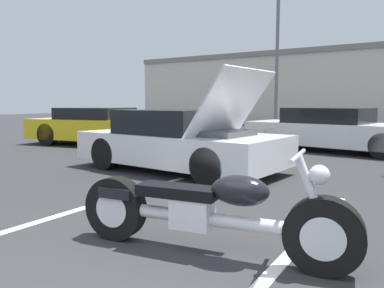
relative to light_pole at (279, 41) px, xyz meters
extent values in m
cube|color=white|center=(3.04, -15.86, -4.47)|extent=(0.12, 4.87, 0.01)
cube|color=white|center=(5.72, -15.86, -4.47)|extent=(0.12, 4.87, 0.01)
cylinder|color=slate|center=(-0.07, 0.00, -0.39)|extent=(0.18, 0.18, 8.17)
cylinder|color=black|center=(6.05, -15.96, -4.16)|extent=(0.64, 0.25, 0.62)
cylinder|color=black|center=(4.15, -16.26, -4.16)|extent=(0.64, 0.25, 0.62)
cylinder|color=silver|center=(6.05, -15.96, -4.16)|extent=(0.36, 0.22, 0.34)
cylinder|color=silver|center=(4.15, -16.26, -4.16)|extent=(0.36, 0.22, 0.34)
cylinder|color=silver|center=(5.10, -16.11, -4.15)|extent=(1.64, 0.37, 0.12)
cube|color=silver|center=(4.96, -16.13, -4.11)|extent=(0.39, 0.29, 0.28)
ellipsoid|color=black|center=(5.38, -16.07, -3.87)|extent=(0.54, 0.35, 0.26)
cube|color=black|center=(4.81, -16.15, -3.93)|extent=(0.78, 0.37, 0.10)
cube|color=black|center=(4.19, -16.25, -3.99)|extent=(0.37, 0.27, 0.10)
cylinder|color=silver|center=(5.96, -15.98, -3.84)|extent=(0.31, 0.12, 0.62)
cylinder|color=silver|center=(5.84, -15.99, -3.55)|extent=(0.14, 0.70, 0.04)
sphere|color=silver|center=(6.00, -15.97, -3.69)|extent=(0.16, 0.16, 0.16)
cylinder|color=silver|center=(4.65, -16.07, -4.21)|extent=(1.25, 0.28, 0.09)
cube|color=white|center=(2.57, -12.78, -4.01)|extent=(4.22, 2.26, 0.56)
cube|color=black|center=(2.40, -12.76, -3.50)|extent=(1.97, 1.87, 0.46)
cylinder|color=black|center=(3.75, -13.73, -4.15)|extent=(0.66, 0.28, 0.64)
cylinder|color=black|center=(3.90, -12.05, -4.15)|extent=(0.66, 0.28, 0.64)
cylinder|color=black|center=(1.23, -13.51, -4.15)|extent=(0.66, 0.28, 0.64)
cylinder|color=black|center=(1.38, -11.83, -4.15)|extent=(0.66, 0.28, 0.64)
cube|color=white|center=(3.72, -12.88, -3.15)|extent=(1.00, 1.82, 1.19)
cube|color=#4C4C51|center=(3.68, -12.88, -3.77)|extent=(0.69, 1.10, 0.28)
cube|color=white|center=(4.49, -8.00, -3.99)|extent=(4.95, 2.54, 0.61)
cube|color=black|center=(4.31, -7.97, -3.48)|extent=(2.36, 1.95, 0.41)
cylinder|color=black|center=(5.81, -9.02, -4.15)|extent=(0.66, 0.32, 0.63)
cylinder|color=black|center=(2.92, -8.56, -4.15)|extent=(0.66, 0.32, 0.63)
cylinder|color=black|center=(3.17, -6.99, -4.15)|extent=(0.66, 0.32, 0.63)
cube|color=yellow|center=(-2.12, -10.40, -3.96)|extent=(4.86, 2.53, 0.63)
cube|color=black|center=(-2.30, -10.43, -3.47)|extent=(2.32, 1.94, 0.36)
cylinder|color=black|center=(-0.57, -10.95, -4.12)|extent=(0.72, 0.33, 0.70)
cylinder|color=black|center=(-0.83, -9.39, -4.12)|extent=(0.72, 0.33, 0.70)
cylinder|color=black|center=(-3.40, -11.41, -4.12)|extent=(0.72, 0.33, 0.70)
cylinder|color=black|center=(-3.66, -9.85, -4.12)|extent=(0.72, 0.33, 0.70)
cylinder|color=#38476B|center=(1.69, -9.87, -4.07)|extent=(0.12, 0.12, 0.80)
cylinder|color=#38476B|center=(1.89, -9.87, -4.07)|extent=(0.12, 0.12, 0.80)
cube|color=#B29933|center=(1.79, -9.87, -3.36)|extent=(0.36, 0.20, 0.63)
cylinder|color=brown|center=(1.57, -9.87, -3.32)|extent=(0.08, 0.08, 0.57)
cylinder|color=brown|center=(2.01, -9.87, -3.32)|extent=(0.08, 0.08, 0.57)
sphere|color=brown|center=(1.79, -9.87, -2.93)|extent=(0.22, 0.22, 0.22)
camera|label=1|loc=(6.69, -18.88, -3.13)|focal=35.00mm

